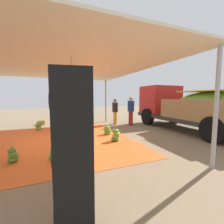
% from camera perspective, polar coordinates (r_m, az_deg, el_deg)
% --- Properties ---
extents(ground_plane, '(40.00, 40.00, 0.00)m').
position_cam_1_polar(ground_plane, '(7.14, 5.82, -8.17)').
color(ground_plane, '#7F6B51').
extents(tarp_orange, '(5.96, 5.43, 0.01)m').
position_cam_1_polar(tarp_orange, '(6.35, -19.26, -10.13)').
color(tarp_orange, '#E05B23').
rests_on(tarp_orange, ground).
extents(tent_canopy, '(8.00, 7.00, 2.93)m').
position_cam_1_polar(tent_canopy, '(6.23, -20.87, 15.85)').
color(tent_canopy, '#9EA0A5').
rests_on(tent_canopy, ground).
extents(banana_bunch_0, '(0.44, 0.44, 0.47)m').
position_cam_1_polar(banana_bunch_0, '(8.81, -16.92, -4.39)').
color(banana_bunch_0, '#518428').
rests_on(banana_bunch_0, tarp_orange).
extents(banana_bunch_1, '(0.33, 0.34, 0.56)m').
position_cam_1_polar(banana_bunch_1, '(8.60, -9.47, -4.25)').
color(banana_bunch_1, '#60932D').
rests_on(banana_bunch_1, tarp_orange).
extents(banana_bunch_5, '(0.29, 0.29, 0.43)m').
position_cam_1_polar(banana_bunch_5, '(4.80, -33.44, -13.57)').
color(banana_bunch_5, '#518428').
rests_on(banana_bunch_5, tarp_orange).
extents(banana_bunch_6, '(0.44, 0.47, 0.52)m').
position_cam_1_polar(banana_bunch_6, '(5.88, 1.40, -8.77)').
color(banana_bunch_6, '#477523').
rests_on(banana_bunch_6, tarp_orange).
extents(banana_bunch_7, '(0.42, 0.42, 0.46)m').
position_cam_1_polar(banana_bunch_7, '(8.76, -26.03, -4.78)').
color(banana_bunch_7, '#6B9E38').
rests_on(banana_bunch_7, tarp_orange).
extents(banana_bunch_8, '(0.35, 0.35, 0.58)m').
position_cam_1_polar(banana_bunch_8, '(7.93, -18.74, -5.13)').
color(banana_bunch_8, '#75A83D').
rests_on(banana_bunch_8, tarp_orange).
extents(banana_bunch_9, '(0.34, 0.32, 0.42)m').
position_cam_1_polar(banana_bunch_9, '(5.56, -9.70, -10.29)').
color(banana_bunch_9, '#60932D').
rests_on(banana_bunch_9, tarp_orange).
extents(banana_bunch_10, '(0.41, 0.42, 0.44)m').
position_cam_1_polar(banana_bunch_10, '(6.89, -1.78, -6.93)').
color(banana_bunch_10, '#6B9E38').
rests_on(banana_bunch_10, tarp_orange).
extents(banana_bunch_11, '(0.32, 0.33, 0.44)m').
position_cam_1_polar(banana_bunch_11, '(4.47, -21.30, -14.46)').
color(banana_bunch_11, '#518428').
rests_on(banana_bunch_11, tarp_orange).
extents(banana_bunch_14, '(0.39, 0.37, 0.45)m').
position_cam_1_polar(banana_bunch_14, '(4.70, -15.93, -13.01)').
color(banana_bunch_14, '#60932D').
rests_on(banana_bunch_14, tarp_orange).
extents(cargo_truck_main, '(6.14, 2.39, 2.40)m').
position_cam_1_polar(cargo_truck_main, '(8.80, 26.12, 2.05)').
color(cargo_truck_main, '#2D2D2D').
rests_on(cargo_truck_main, ground).
extents(worker_0, '(0.59, 0.36, 1.62)m').
position_cam_1_polar(worker_0, '(9.43, 1.18, 1.00)').
color(worker_0, orange).
rests_on(worker_0, ground).
extents(worker_1, '(0.64, 0.39, 1.74)m').
position_cam_1_polar(worker_1, '(9.11, 7.15, 1.26)').
color(worker_1, maroon).
rests_on(worker_1, ground).
extents(speaker_stack, '(0.52, 0.52, 2.00)m').
position_cam_1_polar(speaker_stack, '(1.92, -14.06, -15.44)').
color(speaker_stack, black).
rests_on(speaker_stack, ground).
extents(crate_0, '(0.46, 0.39, 0.28)m').
position_cam_1_polar(crate_0, '(10.36, -24.90, -3.58)').
color(crate_0, olive).
rests_on(crate_0, ground).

